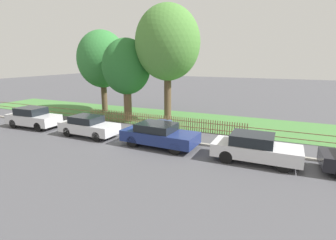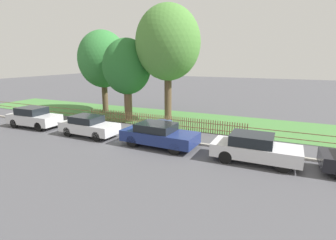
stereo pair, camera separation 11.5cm
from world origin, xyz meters
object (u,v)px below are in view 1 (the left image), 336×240
at_px(tree_mid_park, 168,43).
at_px(parked_car_silver_hatchback, 33,117).
at_px(parked_car_red_compact, 255,148).
at_px(parked_car_black_saloon, 88,126).
at_px(covered_motorcycle, 164,126).
at_px(tree_nearest_kerb, 102,59).
at_px(parked_car_navy_estate, 159,134).
at_px(tree_behind_motorcycle, 126,67).

bearing_deg(tree_mid_park, parked_car_silver_hatchback, -145.21).
distance_m(parked_car_red_compact, tree_mid_park, 11.12).
xyz_separation_m(parked_car_black_saloon, tree_mid_park, (3.09, 5.94, 5.52)).
bearing_deg(parked_car_black_saloon, parked_car_silver_hatchback, -179.29).
height_order(covered_motorcycle, tree_nearest_kerb, tree_nearest_kerb).
bearing_deg(covered_motorcycle, parked_car_navy_estate, -69.05).
bearing_deg(parked_car_silver_hatchback, tree_nearest_kerb, 80.97).
relative_size(parked_car_silver_hatchback, parked_car_navy_estate, 0.90).
bearing_deg(tree_mid_park, tree_behind_motorcycle, -172.12).
xyz_separation_m(parked_car_silver_hatchback, parked_car_navy_estate, (10.57, -0.03, -0.05)).
relative_size(parked_car_navy_estate, parked_car_red_compact, 1.07).
distance_m(parked_car_red_compact, tree_nearest_kerb, 17.42).
height_order(parked_car_navy_estate, tree_mid_park, tree_mid_park).
xyz_separation_m(parked_car_silver_hatchback, parked_car_black_saloon, (5.35, -0.08, -0.07)).
relative_size(covered_motorcycle, tree_nearest_kerb, 0.25).
bearing_deg(parked_car_black_saloon, covered_motorcycle, 27.03).
xyz_separation_m(tree_nearest_kerb, tree_behind_motorcycle, (4.03, -2.02, -0.62)).
bearing_deg(covered_motorcycle, parked_car_red_compact, -17.26).
relative_size(parked_car_silver_hatchback, parked_car_black_saloon, 1.01).
bearing_deg(parked_car_navy_estate, covered_motorcycle, 109.91).
relative_size(parked_car_navy_estate, tree_nearest_kerb, 0.59).
height_order(parked_car_silver_hatchback, covered_motorcycle, parked_car_silver_hatchback).
height_order(parked_car_navy_estate, parked_car_red_compact, parked_car_red_compact).
bearing_deg(tree_nearest_kerb, tree_behind_motorcycle, -26.64).
xyz_separation_m(parked_car_navy_estate, parked_car_red_compact, (5.41, -0.15, 0.01)).
xyz_separation_m(parked_car_silver_hatchback, covered_motorcycle, (9.89, 2.09, -0.08)).
bearing_deg(covered_motorcycle, tree_behind_motorcycle, 149.76).
relative_size(tree_nearest_kerb, tree_mid_park, 0.84).
distance_m(tree_behind_motorcycle, tree_mid_park, 4.00).
bearing_deg(parked_car_silver_hatchback, covered_motorcycle, 9.75).
height_order(parked_car_silver_hatchback, parked_car_red_compact, parked_car_silver_hatchback).
relative_size(parked_car_silver_hatchback, parked_car_red_compact, 0.96).
distance_m(parked_car_navy_estate, tree_nearest_kerb, 12.93).
height_order(parked_car_red_compact, tree_nearest_kerb, tree_nearest_kerb).
bearing_deg(tree_mid_park, tree_nearest_kerb, 168.51).
distance_m(parked_car_black_saloon, tree_mid_park, 8.67).
height_order(parked_car_silver_hatchback, tree_behind_motorcycle, tree_behind_motorcycle).
distance_m(covered_motorcycle, tree_nearest_kerb, 11.30).
bearing_deg(covered_motorcycle, parked_car_black_saloon, -151.32).
height_order(parked_car_navy_estate, tree_behind_motorcycle, tree_behind_motorcycle).
height_order(parked_car_navy_estate, covered_motorcycle, parked_car_navy_estate).
distance_m(parked_car_red_compact, covered_motorcycle, 6.50).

